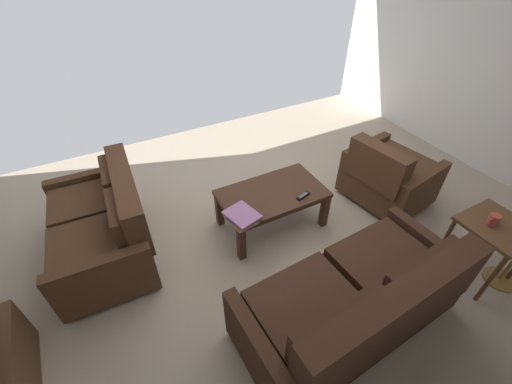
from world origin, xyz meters
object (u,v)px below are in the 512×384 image
at_px(book_stack, 242,217).
at_px(sofa_main, 358,303).
at_px(loveseat_near, 105,225).
at_px(armchair_side, 388,176).
at_px(coffee_table, 272,198).
at_px(coffee_mug, 493,220).
at_px(tv_remote, 303,196).
at_px(end_table, 493,234).

bearing_deg(book_stack, sofa_main, 110.25).
bearing_deg(loveseat_near, armchair_side, 167.38).
bearing_deg(armchair_side, coffee_table, -10.71).
bearing_deg(coffee_table, armchair_side, 169.29).
bearing_deg(armchair_side, loveseat_near, -12.62).
bearing_deg(coffee_mug, book_stack, -33.88).
xyz_separation_m(armchair_side, book_stack, (1.79, -0.04, 0.13)).
relative_size(book_stack, tv_remote, 2.08).
bearing_deg(sofa_main, tv_remote, -103.66).
relative_size(armchair_side, book_stack, 2.79).
xyz_separation_m(loveseat_near, coffee_table, (-1.57, 0.40, 0.01)).
relative_size(sofa_main, coffee_mug, 17.49).
bearing_deg(end_table, tv_remote, -48.11).
relative_size(armchair_side, coffee_mug, 9.45).
xyz_separation_m(armchair_side, tv_remote, (1.11, -0.06, 0.10)).
height_order(sofa_main, end_table, sofa_main).
height_order(loveseat_near, armchair_side, loveseat_near).
distance_m(end_table, book_stack, 2.14).
bearing_deg(coffee_mug, coffee_table, -47.07).
xyz_separation_m(loveseat_near, book_stack, (-1.13, 0.62, 0.13)).
bearing_deg(tv_remote, armchair_side, 177.04).
distance_m(sofa_main, armchair_side, 1.75).
bearing_deg(end_table, coffee_table, -46.77).
bearing_deg(coffee_mug, loveseat_near, -31.88).
height_order(loveseat_near, book_stack, loveseat_near).
bearing_deg(tv_remote, loveseat_near, -18.22).
bearing_deg(coffee_table, coffee_mug, 132.93).
distance_m(armchair_side, book_stack, 1.79).
bearing_deg(book_stack, armchair_side, 178.83).
relative_size(end_table, armchair_side, 0.64).
relative_size(coffee_mug, tv_remote, 0.61).
height_order(coffee_table, coffee_mug, coffee_mug).
distance_m(loveseat_near, end_table, 3.43).
distance_m(book_stack, tv_remote, 0.68).
bearing_deg(end_table, coffee_mug, -38.07).
distance_m(coffee_table, armchair_side, 1.37).
bearing_deg(tv_remote, sofa_main, 76.34).
bearing_deg(coffee_table, sofa_main, 88.43).
height_order(sofa_main, coffee_mug, sofa_main).
xyz_separation_m(coffee_table, end_table, (-1.33, 1.42, 0.14)).
distance_m(sofa_main, end_table, 1.38).
height_order(coffee_table, end_table, end_table).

